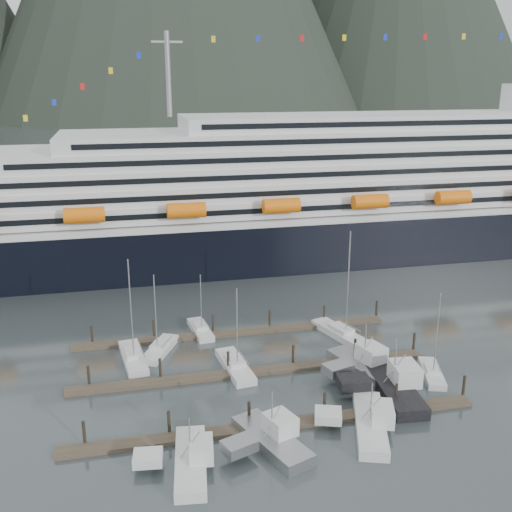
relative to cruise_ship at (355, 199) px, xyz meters
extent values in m
plane|color=#404B4C|center=(-30.03, -54.94, -12.04)|extent=(1600.00, 1600.00, 0.00)
cube|color=black|center=(-5.03, 0.06, -8.04)|extent=(210.00, 28.00, 12.00)
cube|color=silver|center=(-5.03, 0.06, -1.54)|extent=(205.80, 27.44, 1.50)
cube|color=silver|center=(-0.03, 0.06, 1.06)|extent=(185.00, 26.00, 3.20)
cube|color=black|center=(-0.03, -12.99, 1.22)|extent=(175.75, 0.20, 1.00)
cube|color=silver|center=(1.97, 0.06, 4.26)|extent=(180.00, 25.00, 3.20)
cube|color=black|center=(1.97, -12.49, 4.42)|extent=(171.00, 0.20, 1.00)
cube|color=silver|center=(3.97, 0.06, 7.46)|extent=(172.00, 24.00, 3.20)
cube|color=black|center=(3.97, -11.99, 7.62)|extent=(163.40, 0.20, 1.00)
cube|color=silver|center=(5.97, 0.06, 10.66)|extent=(160.00, 23.00, 3.20)
cube|color=black|center=(5.97, -11.49, 10.82)|extent=(152.00, 0.20, 1.00)
cube|color=silver|center=(7.97, 0.06, 13.76)|extent=(140.00, 22.00, 3.00)
cube|color=black|center=(7.97, -10.99, 13.91)|extent=(133.00, 0.20, 1.00)
cube|color=silver|center=(9.97, 0.06, 16.76)|extent=(95.00, 20.00, 3.00)
cube|color=black|center=(9.97, -9.99, 16.91)|extent=(90.25, 0.20, 1.00)
cylinder|color=gray|center=(-40.03, 0.06, 26.26)|extent=(1.00, 1.00, 16.00)
cylinder|color=orange|center=(-57.03, -14.94, 2.46)|extent=(7.00, 2.80, 2.80)
cylinder|color=orange|center=(-39.03, -14.94, 2.46)|extent=(7.00, 2.80, 2.80)
cylinder|color=orange|center=(-21.03, -14.94, 2.46)|extent=(7.00, 2.80, 2.80)
cylinder|color=orange|center=(-3.03, -14.94, 2.46)|extent=(7.00, 2.80, 2.80)
cylinder|color=orange|center=(14.97, -14.94, 2.46)|extent=(7.00, 2.80, 2.80)
cube|color=#45372C|center=(-35.03, -64.94, -11.79)|extent=(48.00, 2.00, 0.50)
cylinder|color=black|center=(-56.03, -63.84, -10.64)|extent=(0.36, 0.36, 3.20)
cylinder|color=black|center=(-47.03, -63.84, -10.64)|extent=(0.36, 0.36, 3.20)
cylinder|color=black|center=(-38.03, -63.84, -10.64)|extent=(0.36, 0.36, 3.20)
cylinder|color=black|center=(-29.03, -63.84, -10.64)|extent=(0.36, 0.36, 3.20)
cylinder|color=black|center=(-20.03, -63.84, -10.64)|extent=(0.36, 0.36, 3.20)
cylinder|color=black|center=(-11.03, -63.84, -10.64)|extent=(0.36, 0.36, 3.20)
cube|color=#45372C|center=(-35.03, -51.94, -11.79)|extent=(48.00, 2.00, 0.50)
cylinder|color=black|center=(-56.03, -50.84, -10.64)|extent=(0.36, 0.36, 3.20)
cylinder|color=black|center=(-47.03, -50.84, -10.64)|extent=(0.36, 0.36, 3.20)
cylinder|color=black|center=(-38.03, -50.84, -10.64)|extent=(0.36, 0.36, 3.20)
cylinder|color=black|center=(-29.03, -50.84, -10.64)|extent=(0.36, 0.36, 3.20)
cylinder|color=black|center=(-20.03, -50.84, -10.64)|extent=(0.36, 0.36, 3.20)
cylinder|color=black|center=(-11.03, -50.84, -10.64)|extent=(0.36, 0.36, 3.20)
cube|color=#45372C|center=(-35.03, -38.94, -11.79)|extent=(48.00, 2.00, 0.50)
cylinder|color=black|center=(-56.03, -37.84, -10.64)|extent=(0.36, 0.36, 3.20)
cylinder|color=black|center=(-47.03, -37.84, -10.64)|extent=(0.36, 0.36, 3.20)
cylinder|color=black|center=(-38.03, -37.84, -10.64)|extent=(0.36, 0.36, 3.20)
cylinder|color=black|center=(-29.03, -37.84, -10.64)|extent=(0.36, 0.36, 3.20)
cylinder|color=black|center=(-20.03, -37.84, -10.64)|extent=(0.36, 0.36, 3.20)
cylinder|color=black|center=(-11.03, -37.84, -10.64)|extent=(0.36, 0.36, 3.20)
cube|color=silver|center=(-46.51, -42.71, -11.79)|extent=(6.19, 9.03, 1.37)
cube|color=silver|center=(-46.51, -42.71, -10.91)|extent=(3.12, 3.63, 0.78)
cylinder|color=gray|center=(-46.90, -43.50, -5.59)|extent=(0.16, 0.16, 11.14)
cube|color=silver|center=(-50.34, -44.68, -11.79)|extent=(3.95, 10.77, 1.47)
cube|color=silver|center=(-50.34, -44.68, -10.83)|extent=(2.52, 3.90, 0.84)
cylinder|color=gray|center=(-50.22, -45.72, -3.99)|extent=(0.17, 0.17, 14.20)
cube|color=silver|center=(-37.00, -50.35, -11.79)|extent=(3.93, 10.48, 1.51)
cube|color=silver|center=(-37.00, -50.35, -10.80)|extent=(2.54, 3.80, 0.86)
cylinder|color=gray|center=(-36.88, -51.37, -5.56)|extent=(0.17, 0.17, 11.02)
cube|color=silver|center=(-39.87, -37.13, -11.79)|extent=(3.29, 8.50, 1.29)
cube|color=silver|center=(-39.87, -37.13, -10.98)|extent=(2.15, 3.09, 0.74)
cylinder|color=gray|center=(-39.78, -37.96, -6.77)|extent=(0.15, 0.15, 8.88)
cube|color=silver|center=(-19.30, -43.54, -11.79)|extent=(6.18, 11.73, 1.52)
cube|color=silver|center=(-19.30, -43.54, -10.79)|extent=(3.29, 4.47, 0.87)
cylinder|color=gray|center=(-18.95, -44.62, -3.13)|extent=(0.17, 0.17, 15.86)
cube|color=silver|center=(-12.03, -58.00, -11.79)|extent=(4.68, 8.35, 1.25)
cube|color=silver|center=(-12.03, -58.00, -11.01)|extent=(2.56, 3.22, 0.71)
cylinder|color=gray|center=(-12.27, -58.76, -5.66)|extent=(0.14, 0.14, 11.16)
cube|color=silver|center=(-45.43, -69.94, -11.69)|extent=(4.41, 11.44, 1.72)
cube|color=silver|center=(-49.63, -69.43, -10.67)|extent=(3.19, 2.79, 1.03)
cube|color=silver|center=(-44.32, -70.08, -10.07)|extent=(2.79, 3.61, 1.89)
cube|color=black|center=(-44.32, -70.08, -9.38)|extent=(2.59, 3.37, 0.43)
cylinder|color=gray|center=(-45.43, -69.94, -8.61)|extent=(0.14, 0.14, 4.29)
cube|color=#979A9D|center=(-36.52, -68.31, -11.69)|extent=(7.17, 11.40, 1.97)
cube|color=#979A9D|center=(-40.37, -69.78, -10.46)|extent=(3.98, 3.42, 1.18)
cube|color=silver|center=(-35.50, -67.93, -9.77)|extent=(3.74, 4.02, 2.17)
cube|color=black|center=(-35.50, -67.93, -8.98)|extent=(3.47, 3.75, 0.49)
cylinder|color=gray|center=(-36.52, -68.31, -8.10)|extent=(0.16, 0.16, 4.93)
cube|color=silver|center=(-24.94, -67.64, -11.69)|extent=(7.02, 12.74, 1.77)
cube|color=silver|center=(-29.39, -66.12, -10.62)|extent=(3.73, 3.55, 1.06)
cube|color=silver|center=(-23.77, -68.04, -10.01)|extent=(3.55, 4.32, 1.95)
cube|color=black|center=(-23.77, -68.04, -9.30)|extent=(3.30, 4.02, 0.44)
cylinder|color=gray|center=(-24.94, -67.64, -8.50)|extent=(0.14, 0.14, 4.42)
cube|color=black|center=(-18.89, -60.82, -11.69)|extent=(5.27, 13.86, 2.26)
cube|color=black|center=(-24.02, -60.36, -10.23)|extent=(4.09, 3.32, 1.35)
cube|color=silver|center=(-17.54, -60.95, -9.44)|extent=(3.52, 4.33, 2.48)
cube|color=black|center=(-17.54, -60.95, -8.54)|extent=(3.27, 4.04, 0.56)
cylinder|color=gray|center=(-18.89, -60.82, -7.52)|extent=(0.18, 0.18, 5.64)
cube|color=#979A9D|center=(-20.35, -54.94, -11.69)|extent=(7.15, 12.27, 2.12)
cube|color=#979A9D|center=(-24.58, -56.27, -10.34)|extent=(4.21, 3.53, 1.27)
cube|color=silver|center=(-19.24, -54.58, -9.60)|extent=(3.88, 4.23, 2.33)
cube|color=black|center=(-19.24, -54.58, -8.75)|extent=(3.61, 3.94, 0.53)
cylinder|color=gray|center=(-20.35, -54.94, -7.80)|extent=(0.17, 0.17, 5.30)
camera|label=1|loc=(-50.63, -122.06, 26.05)|focal=42.00mm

